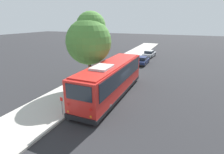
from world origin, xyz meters
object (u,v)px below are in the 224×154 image
object	(u,v)px
sign_post_far	(78,96)
fire_hydrant	(120,67)
shuttle_bus	(111,78)
sign_post_near	(62,106)
parked_sedan_navy	(142,61)
parked_sedan_silver	(149,54)
street_tree	(89,39)

from	to	relation	value
sign_post_far	fire_hydrant	size ratio (longest dim) A/B	1.60
shuttle_bus	fire_hydrant	xyz separation A→B (m)	(8.21, 2.10, -1.23)
shuttle_bus	sign_post_near	world-z (taller)	shuttle_bus
fire_hydrant	sign_post_far	bearing A→B (deg)	-178.86
fire_hydrant	parked_sedan_navy	bearing A→B (deg)	-19.12
sign_post_near	sign_post_far	bearing A→B (deg)	0.00
parked_sedan_navy	sign_post_near	world-z (taller)	sign_post_near
shuttle_bus	parked_sedan_navy	size ratio (longest dim) A/B	2.61
parked_sedan_silver	parked_sedan_navy	bearing A→B (deg)	-174.89
street_tree	fire_hydrant	world-z (taller)	street_tree
shuttle_bus	parked_sedan_silver	bearing A→B (deg)	1.37
shuttle_bus	sign_post_near	xyz separation A→B (m)	(-4.86, 1.88, -0.91)
fire_hydrant	parked_sedan_silver	bearing A→B (deg)	-8.72
shuttle_bus	parked_sedan_silver	xyz separation A→B (m)	(19.93, 0.30, -1.19)
sign_post_far	fire_hydrant	world-z (taller)	sign_post_far
parked_sedan_silver	sign_post_near	distance (m)	24.85
parked_sedan_silver	sign_post_far	xyz separation A→B (m)	(-22.64, 1.58, 0.20)
sign_post_near	parked_sedan_silver	bearing A→B (deg)	-3.65
sign_post_far	sign_post_near	bearing A→B (deg)	180.00
street_tree	sign_post_far	distance (m)	5.92
shuttle_bus	sign_post_far	world-z (taller)	shuttle_bus
parked_sedan_navy	street_tree	size ratio (longest dim) A/B	0.55
parked_sedan_navy	shuttle_bus	bearing A→B (deg)	-178.17
shuttle_bus	parked_sedan_navy	world-z (taller)	shuttle_bus
parked_sedan_navy	street_tree	xyz separation A→B (m)	(-12.31, 2.61, 4.53)
shuttle_bus	parked_sedan_navy	xyz separation A→B (m)	(13.53, 0.25, -1.20)
sign_post_far	shuttle_bus	bearing A→B (deg)	-34.76
parked_sedan_silver	sign_post_far	world-z (taller)	sign_post_far
parked_sedan_silver	fire_hydrant	xyz separation A→B (m)	(-11.72, 1.80, -0.05)
parked_sedan_silver	fire_hydrant	bearing A→B (deg)	175.98
shuttle_bus	fire_hydrant	size ratio (longest dim) A/B	13.49
street_tree	shuttle_bus	bearing A→B (deg)	-113.17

